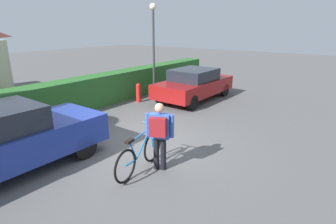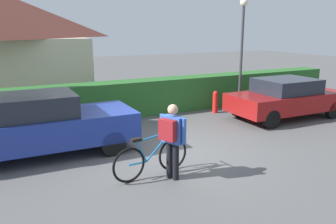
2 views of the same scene
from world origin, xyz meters
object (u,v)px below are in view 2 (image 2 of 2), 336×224
bicycle (152,158)px  street_lamp (242,39)px  person_rider (172,135)px  parked_car_far (286,98)px  fire_hydrant (215,102)px  parked_car_near (41,125)px

bicycle → street_lamp: street_lamp is taller
person_rider → street_lamp: bearing=40.2°
parked_car_far → person_rider: (-5.82, -2.64, 0.24)m
person_rider → fire_hydrant: (4.08, 4.35, -0.53)m
person_rider → bicycle: bearing=132.2°
parked_car_far → bicycle: 6.54m
street_lamp → fire_hydrant: bearing=-177.5°
parked_car_far → bicycle: parked_car_far is taller
parked_car_near → parked_car_far: (7.99, -0.00, -0.07)m
parked_car_near → bicycle: 3.00m
street_lamp → fire_hydrant: (-1.13, -0.05, -2.23)m
person_rider → fire_hydrant: 5.99m
bicycle → fire_hydrant: 5.95m
person_rider → street_lamp: 7.03m
street_lamp → parked_car_near: bearing=-166.6°
bicycle → street_lamp: size_ratio=0.45×
bicycle → parked_car_far: bearing=20.7°
parked_car_near → street_lamp: size_ratio=1.10×
parked_car_near → parked_car_far: bearing=-0.0°
parked_car_near → person_rider: (2.17, -2.64, 0.17)m
bicycle → fire_hydrant: size_ratio=2.24×
parked_car_near → street_lamp: (7.38, 1.76, 1.86)m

